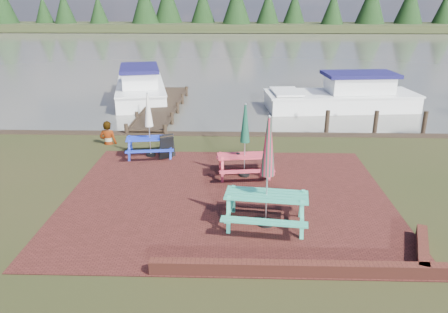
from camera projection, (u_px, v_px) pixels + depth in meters
ground at (226, 214)px, 11.32m from camera, size 120.00×120.00×0.00m
paving at (227, 197)px, 12.26m from camera, size 9.00×7.50×0.02m
brick_wall at (328, 264)px, 8.94m from camera, size 6.21×1.79×0.30m
water at (235, 50)px, 46.03m from camera, size 120.00×60.00×0.02m
far_treeline at (236, 10)px, 72.11m from camera, size 120.00×10.00×8.10m
picnic_table_teal at (267, 189)px, 10.45m from camera, size 2.20×2.00×2.76m
picnic_table_red at (245, 152)px, 13.44m from camera, size 1.82×1.66×2.31m
picnic_table_blue at (150, 135)px, 15.16m from camera, size 1.81×1.66×2.25m
chalkboard at (167, 147)px, 15.11m from camera, size 0.52×0.69×0.80m
jetty at (163, 106)px, 21.96m from camera, size 1.76×9.08×1.00m
boat_jetty at (141, 88)px, 24.58m from camera, size 4.10×7.83×2.16m
boat_near at (344, 98)px, 22.44m from camera, size 7.88×3.41×2.07m
person at (107, 121)px, 16.40m from camera, size 0.67×0.46×1.79m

